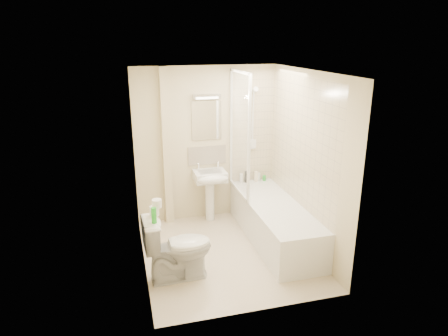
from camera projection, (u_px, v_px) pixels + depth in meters
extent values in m
plane|color=beige|center=(227.00, 253.00, 5.42)|extent=(2.50, 2.50, 0.00)
cube|color=beige|center=(206.00, 145.00, 6.19)|extent=(2.20, 0.02, 2.40)
cube|color=beige|center=(139.00, 176.00, 4.77)|extent=(0.02, 2.50, 2.40)
cube|color=beige|center=(307.00, 162.00, 5.31)|extent=(0.02, 2.50, 2.40)
cube|color=white|center=(228.00, 72.00, 4.67)|extent=(2.20, 2.50, 0.02)
cube|color=beige|center=(252.00, 128.00, 6.30)|extent=(0.70, 0.01, 1.75)
cube|color=beige|center=(301.00, 142.00, 5.42)|extent=(0.01, 2.10, 1.75)
cube|color=beige|center=(167.00, 148.00, 5.98)|extent=(0.12, 0.12, 2.40)
cube|color=beige|center=(207.00, 155.00, 6.24)|extent=(0.60, 0.02, 0.30)
cube|color=white|center=(207.00, 121.00, 6.07)|extent=(0.46, 0.01, 0.60)
cube|color=silver|center=(207.00, 96.00, 5.93)|extent=(0.42, 0.07, 0.07)
cube|color=white|center=(274.00, 222.00, 5.70)|extent=(0.70, 2.10, 0.55)
cube|color=white|center=(275.00, 208.00, 5.63)|extent=(0.56, 1.96, 0.05)
cube|color=white|center=(239.00, 134.00, 5.80)|extent=(0.01, 0.90, 1.80)
cube|color=white|center=(231.00, 128.00, 6.19)|extent=(0.04, 0.04, 1.80)
cube|color=white|center=(249.00, 141.00, 5.39)|extent=(0.04, 0.04, 1.80)
cube|color=white|center=(240.00, 72.00, 5.53)|extent=(0.04, 0.90, 0.04)
cube|color=white|center=(239.00, 190.00, 6.07)|extent=(0.04, 0.90, 0.03)
cylinder|color=white|center=(253.00, 120.00, 6.24)|extent=(0.02, 0.02, 0.90)
cylinder|color=white|center=(252.00, 148.00, 6.37)|extent=(0.05, 0.05, 0.02)
cylinder|color=white|center=(254.00, 91.00, 6.10)|extent=(0.05, 0.05, 0.02)
cylinder|color=white|center=(255.00, 90.00, 6.03)|extent=(0.08, 0.11, 0.11)
cube|color=white|center=(253.00, 144.00, 6.35)|extent=(0.10, 0.05, 0.14)
cylinder|color=white|center=(252.00, 118.00, 6.19)|extent=(0.01, 0.13, 0.84)
cylinder|color=white|center=(210.00, 201.00, 6.31)|extent=(0.14, 0.14, 0.66)
cube|color=white|center=(210.00, 176.00, 6.15)|extent=(0.49, 0.37, 0.15)
ellipsoid|color=white|center=(213.00, 180.00, 5.99)|extent=(0.49, 0.21, 0.15)
cube|color=silver|center=(210.00, 173.00, 6.13)|extent=(0.34, 0.24, 0.04)
cylinder|color=white|center=(198.00, 167.00, 6.18)|extent=(0.03, 0.03, 0.10)
cylinder|color=white|center=(218.00, 166.00, 6.25)|extent=(0.03, 0.03, 0.10)
sphere|color=white|center=(198.00, 164.00, 6.16)|extent=(0.04, 0.04, 0.04)
sphere|color=white|center=(218.00, 162.00, 6.24)|extent=(0.04, 0.04, 0.04)
cylinder|color=white|center=(241.00, 178.00, 6.42)|extent=(0.06, 0.06, 0.15)
cylinder|color=black|center=(246.00, 177.00, 6.44)|extent=(0.06, 0.06, 0.19)
cylinder|color=#F9E7C1|center=(256.00, 176.00, 6.48)|extent=(0.07, 0.07, 0.17)
cylinder|color=white|center=(258.00, 177.00, 6.50)|extent=(0.06, 0.06, 0.14)
cylinder|color=green|center=(264.00, 178.00, 6.53)|extent=(0.06, 0.06, 0.08)
imported|color=white|center=(178.00, 247.00, 4.74)|extent=(0.52, 0.83, 0.81)
cylinder|color=white|center=(154.00, 211.00, 4.62)|extent=(0.11, 0.11, 0.11)
cylinder|color=white|center=(157.00, 203.00, 4.57)|extent=(0.11, 0.11, 0.09)
cylinder|color=green|center=(154.00, 215.00, 4.42)|extent=(0.06, 0.06, 0.18)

